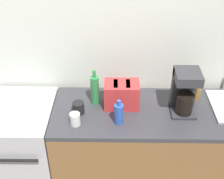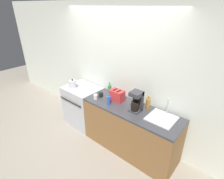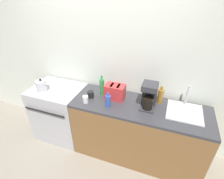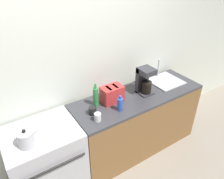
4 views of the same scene
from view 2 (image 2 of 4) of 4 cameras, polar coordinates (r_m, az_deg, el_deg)
ground_plane at (r=3.74m, az=-5.69°, el=-16.46°), size 12.00×12.00×0.00m
wall_back at (r=3.48m, az=1.34°, el=5.54°), size 8.00×0.05×2.60m
stove at (r=4.02m, az=-9.36°, el=-5.07°), size 0.77×0.66×0.90m
counter_block at (r=3.31m, az=5.84°, el=-12.76°), size 1.79×0.61×0.90m
kettle at (r=3.83m, az=-12.68°, el=1.78°), size 0.20×0.16×0.20m
toaster at (r=3.23m, az=1.62°, el=-1.90°), size 0.26×0.17×0.20m
coffee_maker at (r=2.92m, az=8.03°, el=-3.65°), size 0.18×0.20×0.35m
sink_tray at (r=2.88m, az=15.97°, el=-8.82°), size 0.42×0.42×0.28m
bottle_amber at (r=3.03m, az=11.67°, el=-4.53°), size 0.07×0.07×0.24m
bottle_green at (r=3.36m, az=-0.76°, el=-0.32°), size 0.06×0.06×0.30m
bottle_blue at (r=3.11m, az=-1.08°, el=-3.45°), size 0.07×0.07×0.20m
cup_white at (r=3.30m, az=-5.40°, el=-2.40°), size 0.07×0.07×0.10m
cup_black at (r=3.38m, az=-3.68°, el=-1.66°), size 0.09×0.09×0.09m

